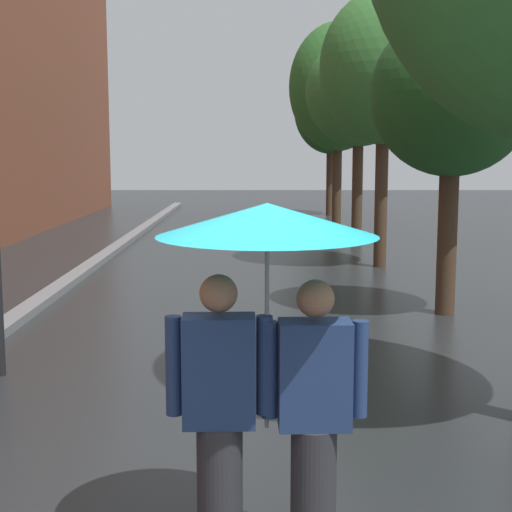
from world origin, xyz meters
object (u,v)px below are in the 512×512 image
at_px(street_tree_1, 455,96).
at_px(couple_under_umbrella, 269,320).
at_px(street_tree_2, 387,69).
at_px(street_tree_4, 341,87).
at_px(street_tree_3, 362,93).
at_px(street_tree_5, 333,110).

relative_size(street_tree_1, couple_under_umbrella, 2.06).
relative_size(street_tree_2, street_tree_4, 0.88).
bearing_deg(street_tree_2, street_tree_3, 89.67).
bearing_deg(street_tree_1, street_tree_2, 92.92).
height_order(street_tree_5, couple_under_umbrella, street_tree_5).
bearing_deg(street_tree_1, street_tree_4, 91.06).
relative_size(street_tree_2, couple_under_umbrella, 2.62).
xyz_separation_m(street_tree_2, street_tree_4, (-0.01, 8.20, 0.30)).
distance_m(street_tree_2, couple_under_umbrella, 11.54).
bearing_deg(street_tree_5, street_tree_1, -89.70).
relative_size(street_tree_3, street_tree_5, 0.95).
height_order(street_tree_2, street_tree_5, street_tree_2).
distance_m(street_tree_1, street_tree_5, 16.42).
bearing_deg(street_tree_3, street_tree_5, 89.20).
height_order(street_tree_2, street_tree_4, street_tree_4).
bearing_deg(street_tree_4, street_tree_1, -88.94).
height_order(street_tree_1, street_tree_5, street_tree_5).
xyz_separation_m(street_tree_2, street_tree_5, (0.14, 12.01, -0.18)).
height_order(street_tree_3, street_tree_4, street_tree_4).
relative_size(street_tree_1, street_tree_3, 0.84).
distance_m(street_tree_4, couple_under_umbrella, 19.56).
relative_size(street_tree_5, couple_under_umbrella, 2.57).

